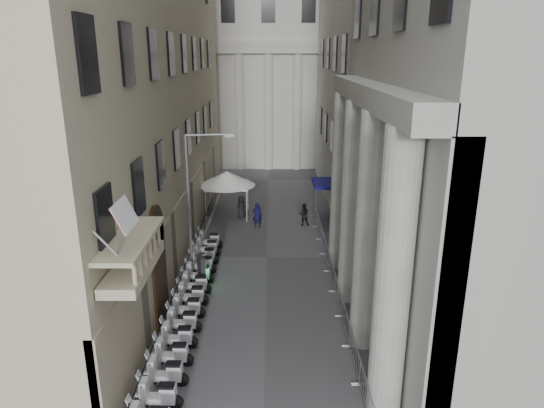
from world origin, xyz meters
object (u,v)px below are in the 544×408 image
at_px(pedestrian_a, 257,215).
at_px(pedestrian_b, 304,214).
at_px(info_kiosk, 202,272).
at_px(street_lamp, 194,194).
at_px(security_tent, 227,179).

distance_m(pedestrian_a, pedestrian_b, 3.42).
height_order(info_kiosk, pedestrian_a, pedestrian_a).
distance_m(street_lamp, info_kiosk, 4.18).
distance_m(security_tent, pedestrian_b, 6.47).
height_order(street_lamp, pedestrian_a, street_lamp).
distance_m(security_tent, info_kiosk, 12.24).
bearing_deg(pedestrian_a, security_tent, -50.95).
height_order(security_tent, pedestrian_b, security_tent).
bearing_deg(pedestrian_b, info_kiosk, 56.11).
bearing_deg(pedestrian_a, pedestrian_b, -172.43).
xyz_separation_m(pedestrian_a, pedestrian_b, (3.38, 0.49, -0.10)).
height_order(security_tent, pedestrian_a, security_tent).
distance_m(info_kiosk, pedestrian_b, 11.52).
bearing_deg(pedestrian_a, street_lamp, 67.19).
xyz_separation_m(info_kiosk, pedestrian_b, (6.08, 9.78, -0.07)).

